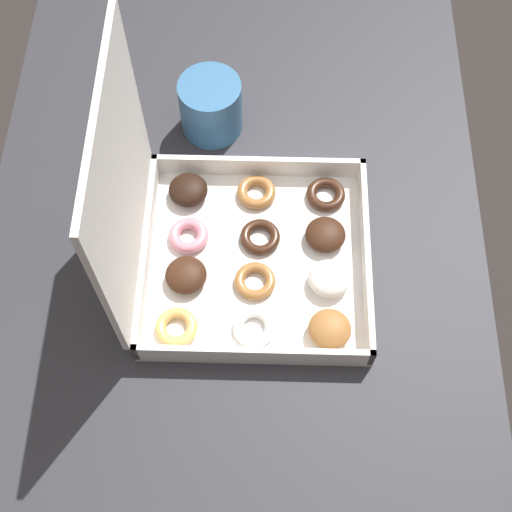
{
  "coord_description": "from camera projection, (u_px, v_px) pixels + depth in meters",
  "views": [
    {
      "loc": [
        -0.38,
        -0.04,
        1.68
      ],
      "look_at": [
        0.07,
        -0.03,
        0.8
      ],
      "focal_mm": 50.0,
      "sensor_mm": 36.0,
      "label": 1
    }
  ],
  "objects": [
    {
      "name": "donut_box",
      "position": [
        223.0,
        240.0,
        0.95
      ],
      "size": [
        0.3,
        0.32,
        0.34
      ],
      "color": "white",
      "rests_on": "dining_table"
    },
    {
      "name": "ground_plane",
      "position": [
        241.0,
        439.0,
        1.67
      ],
      "size": [
        8.0,
        8.0,
        0.0
      ],
      "primitive_type": "plane",
      "color": "#2D2826"
    },
    {
      "name": "coffee_mug",
      "position": [
        211.0,
        106.0,
        1.08
      ],
      "size": [
        0.09,
        0.09,
        0.09
      ],
      "color": "teal",
      "rests_on": "dining_table"
    },
    {
      "name": "dining_table",
      "position": [
        233.0,
        339.0,
        1.08
      ],
      "size": [
        1.21,
        0.72,
        0.78
      ],
      "color": "#2D2D33",
      "rests_on": "ground_plane"
    }
  ]
}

